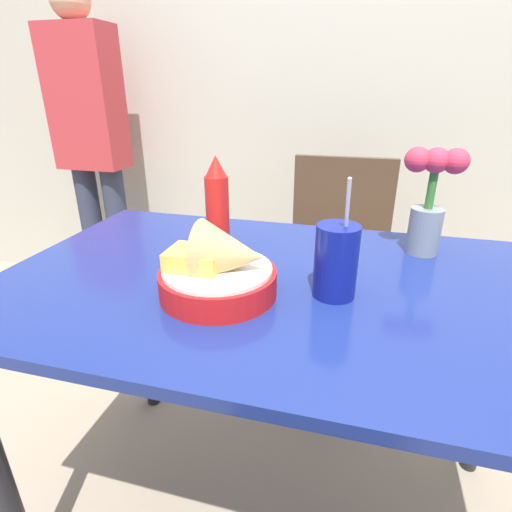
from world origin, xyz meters
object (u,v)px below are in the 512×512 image
drink_cup (336,263)px  person_standing (92,139)px  ketchup_bottle (217,207)px  flower_vase (430,198)px  food_basket (221,270)px  chair_far_window (337,251)px

drink_cup → person_standing: 1.63m
ketchup_bottle → flower_vase: (0.49, 0.12, 0.02)m
ketchup_bottle → drink_cup: size_ratio=0.98×
food_basket → chair_far_window: bearing=78.4°
drink_cup → person_standing: size_ratio=0.15×
food_basket → flower_vase: (0.40, 0.33, 0.08)m
chair_far_window → food_basket: 0.94m
chair_far_window → food_basket: size_ratio=3.83×
chair_far_window → drink_cup: 0.87m
ketchup_bottle → person_standing: 1.30m
flower_vase → drink_cup: bearing=-124.6°
chair_far_window → ketchup_bottle: bearing=-111.9°
person_standing → food_basket: bearing=-46.0°
chair_far_window → ketchup_bottle: size_ratio=3.73×
flower_vase → ketchup_bottle: bearing=-166.2°
food_basket → drink_cup: (0.21, 0.06, 0.01)m
ketchup_bottle → drink_cup: (0.30, -0.16, -0.05)m
food_basket → flower_vase: flower_vase is taller
food_basket → person_standing: (-1.05, 1.09, 0.09)m
drink_cup → person_standing: (-1.26, 1.03, 0.08)m
food_basket → drink_cup: size_ratio=0.96×
flower_vase → person_standing: (-1.45, 0.75, 0.01)m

